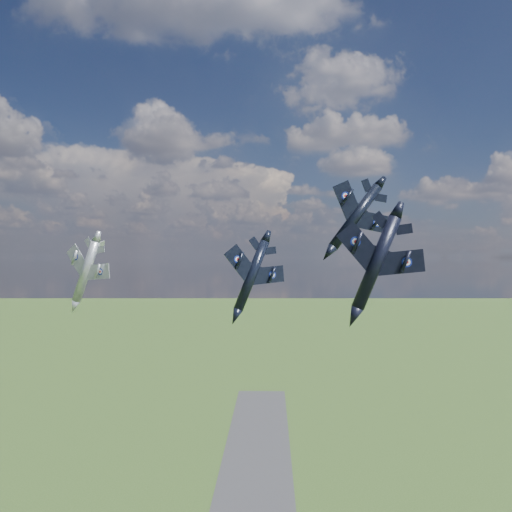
# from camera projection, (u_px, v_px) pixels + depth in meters

# --- Properties ---
(jet_lead_navy) EXTENTS (16.46, 18.51, 7.19)m
(jet_lead_navy) POSITION_uv_depth(u_px,v_px,m) (252.00, 275.00, 75.06)
(jet_lead_navy) COLOR black
(jet_right_navy) EXTENTS (11.37, 14.60, 6.38)m
(jet_right_navy) POSITION_uv_depth(u_px,v_px,m) (376.00, 263.00, 50.79)
(jet_right_navy) COLOR black
(jet_high_navy) EXTENTS (14.85, 18.44, 9.79)m
(jet_high_navy) POSITION_uv_depth(u_px,v_px,m) (355.00, 217.00, 75.31)
(jet_high_navy) COLOR black
(jet_left_silver) EXTENTS (15.33, 17.15, 6.74)m
(jet_left_silver) POSITION_uv_depth(u_px,v_px,m) (86.00, 271.00, 78.12)
(jet_left_silver) COLOR gray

